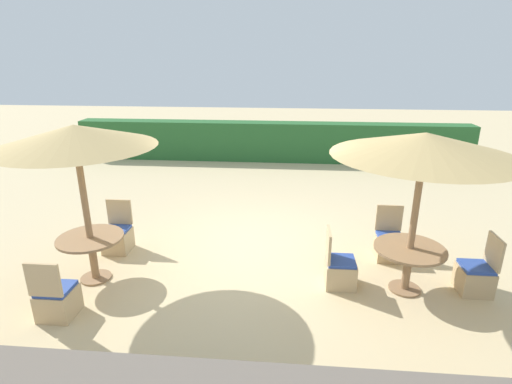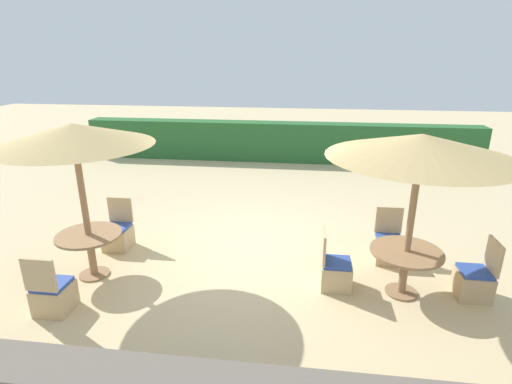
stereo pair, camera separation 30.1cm
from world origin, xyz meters
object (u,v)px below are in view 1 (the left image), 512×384
parasol_front_left (75,137)px  round_table_front_left (92,247)px  patio_chair_front_right_west (339,270)px  patio_chair_front_right_east (476,276)px  patio_chair_front_left_south (57,300)px  patio_chair_front_right_north (389,244)px  patio_chair_front_left_north (118,237)px  parasol_front_right (425,145)px  round_table_front_right (409,257)px

parasol_front_left → round_table_front_left: 1.75m
patio_chair_front_right_west → patio_chair_front_right_east: same height
round_table_front_left → patio_chair_front_left_south: 1.04m
patio_chair_front_right_north → patio_chair_front_left_north: bearing=1.7°
patio_chair_front_left_north → patio_chair_front_right_west: (3.93, -0.83, 0.00)m
patio_chair_front_left_north → parasol_front_right: size_ratio=0.36×
round_table_front_right → patio_chair_front_right_east: bearing=2.0°
patio_chair_front_right_north → patio_chair_front_right_west: bearing=45.0°
parasol_front_right → patio_chair_front_right_east: bearing=2.0°
round_table_front_left → patio_chair_front_right_east: 5.95m
patio_chair_front_right_east → round_table_front_left: bearing=91.4°
round_table_front_right → patio_chair_front_right_north: 1.06m
parasol_front_left → round_table_front_right: 5.22m
parasol_front_right → patio_chair_front_right_west: 2.25m
round_table_front_left → round_table_front_right: 4.91m
round_table_front_right → parasol_front_right: bearing=135.0°
patio_chair_front_right_west → patio_chair_front_right_north: bearing=135.0°
patio_chair_front_right_north → patio_chair_front_right_east: bearing=137.4°
patio_chair_front_left_south → patio_chair_front_right_west: bearing=16.1°
patio_chair_front_left_north → patio_chair_front_right_north: 4.90m
patio_chair_front_right_west → patio_chair_front_right_east: bearing=89.7°
patio_chair_front_left_north → round_table_front_left: bearing=91.7°
round_table_front_left → round_table_front_right: bearing=1.3°
parasol_front_right → patio_chair_front_right_east: parasol_front_right is taller
patio_chair_front_left_south → round_table_front_right: size_ratio=0.89×
patio_chair_front_left_south → patio_chair_front_right_west: 4.11m
parasol_front_right → round_table_front_right: (0.00, -0.00, -1.71)m
parasol_front_left → patio_chair_front_right_west: size_ratio=2.69×
parasol_front_left → patio_chair_front_right_east: (5.94, 0.15, -2.06)m
round_table_front_right → patio_chair_front_right_west: (-1.01, 0.05, -0.30)m
parasol_front_right → patio_chair_front_left_south: bearing=-167.5°
round_table_front_left → patio_chair_front_left_north: size_ratio=1.09×
round_table_front_left → patio_chair_front_left_north: 1.03m
patio_chair_front_left_south → parasol_front_right: bearing=12.5°
round_table_front_left → patio_chair_front_left_north: patio_chair_front_left_north is taller
round_table_front_left → parasol_front_right: parasol_front_right is taller
parasol_front_right → round_table_front_right: bearing=-45.0°
parasol_front_left → round_table_front_left: bearing=0.0°
parasol_front_right → round_table_front_right: size_ratio=2.43×
parasol_front_left → patio_chair_front_right_north: parasol_front_left is taller
patio_chair_front_right_north → patio_chair_front_right_east: (1.07, -0.98, 0.00)m
patio_chair_front_left_south → patio_chair_front_right_east: (5.99, 1.13, 0.00)m
round_table_front_left → patio_chair_front_right_east: patio_chair_front_right_east is taller
round_table_front_right → patio_chair_front_left_north: bearing=169.9°
patio_chair_front_left_north → patio_chair_front_right_north: same height
patio_chair_front_left_north → round_table_front_right: 5.02m
patio_chair_front_left_south → round_table_front_right: 5.09m
patio_chair_front_left_north → patio_chair_front_left_south: same height
round_table_front_left → patio_chair_front_left_south: size_ratio=1.09×
round_table_front_left → parasol_front_left: bearing=0.0°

